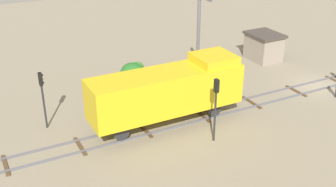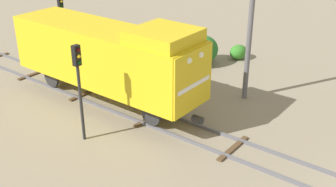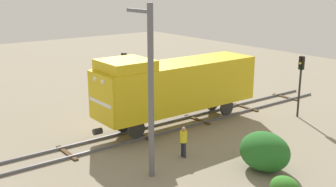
% 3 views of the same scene
% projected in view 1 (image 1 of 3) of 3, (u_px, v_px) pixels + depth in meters
% --- Properties ---
extents(ground_plane, '(90.00, 90.00, 0.00)m').
position_uv_depth(ground_plane, '(317.00, 86.00, 36.74)').
color(ground_plane, gray).
extents(railway_track, '(2.40, 56.62, 0.16)m').
position_uv_depth(railway_track, '(317.00, 86.00, 36.71)').
color(railway_track, '#595960').
rests_on(railway_track, ground).
extents(locomotive, '(2.90, 11.60, 4.60)m').
position_uv_depth(locomotive, '(169.00, 90.00, 29.46)').
color(locomotive, gold).
rests_on(locomotive, railway_track).
extents(traffic_signal_mid, '(0.32, 0.34, 4.52)m').
position_uv_depth(traffic_signal_mid, '(216.00, 99.00, 27.28)').
color(traffic_signal_mid, '#262628').
rests_on(traffic_signal_mid, ground).
extents(traffic_signal_far, '(0.32, 0.34, 4.24)m').
position_uv_depth(traffic_signal_far, '(42.00, 90.00, 28.95)').
color(traffic_signal_far, '#262628').
rests_on(traffic_signal_far, ground).
extents(worker_by_signal, '(0.38, 0.38, 1.70)m').
position_uv_depth(worker_by_signal, '(175.00, 84.00, 34.74)').
color(worker_by_signal, '#262B38').
rests_on(worker_by_signal, ground).
extents(catenary_mast, '(1.94, 0.28, 8.19)m').
position_uv_depth(catenary_mast, '(199.00, 38.00, 35.01)').
color(catenary_mast, '#595960').
rests_on(catenary_mast, ground).
extents(relay_hut, '(3.50, 2.90, 2.74)m').
position_uv_depth(relay_hut, '(264.00, 46.00, 42.21)').
color(relay_hut, gray).
rests_on(relay_hut, ground).
extents(bush_near, '(2.66, 2.18, 1.94)m').
position_uv_depth(bush_near, '(133.00, 74.00, 36.75)').
color(bush_near, '#266626').
rests_on(bush_near, ground).
extents(bush_mid, '(1.35, 1.10, 0.98)m').
position_uv_depth(bush_mid, '(138.00, 67.00, 39.54)').
color(bush_mid, '#337926').
rests_on(bush_mid, ground).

